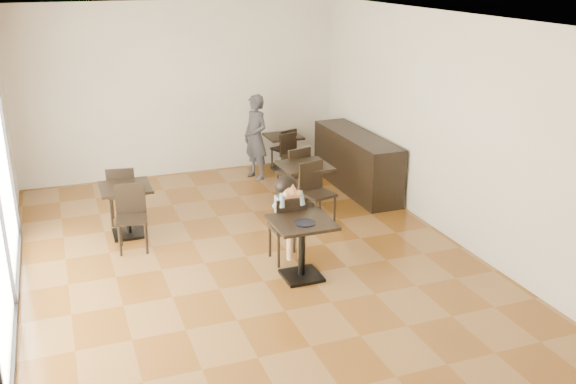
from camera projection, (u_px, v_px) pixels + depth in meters
name	position (u px, v px, depth m)	size (l,w,h in m)	color
floor	(246.00, 256.00, 8.85)	(6.00, 8.00, 0.01)	brown
ceiling	(240.00, 17.00, 7.76)	(6.00, 8.00, 0.01)	white
wall_back	(181.00, 90.00, 11.83)	(6.00, 0.01, 3.20)	beige
wall_front	(397.00, 281.00, 4.78)	(6.00, 0.01, 3.20)	beige
wall_right	(442.00, 125.00, 9.29)	(0.01, 8.00, 3.20)	beige
child_table	(302.00, 249.00, 8.14)	(0.75, 0.75, 0.79)	black
child_chair	(287.00, 228.00, 8.60)	(0.43, 0.43, 0.95)	black
child	(287.00, 219.00, 8.55)	(0.43, 0.60, 1.19)	slate
plate	(305.00, 223.00, 7.91)	(0.27, 0.27, 0.02)	black
pizza_slice	(292.00, 193.00, 8.24)	(0.28, 0.21, 0.06)	tan
adult_patron	(256.00, 137.00, 11.79)	(0.57, 0.38, 1.57)	#35353A
cafe_table_mid	(305.00, 188.00, 10.30)	(0.76, 0.76, 0.80)	black
cafe_table_left	(127.00, 211.00, 9.42)	(0.73, 0.73, 0.77)	black
cafe_table_back	(283.00, 153.00, 12.42)	(0.65, 0.65, 0.69)	black
chair_mid_a	(293.00, 173.00, 10.76)	(0.43, 0.43, 0.96)	black
chair_mid_b	(318.00, 195.00, 9.79)	(0.43, 0.43, 0.96)	black
chair_left_a	(122.00, 194.00, 9.88)	(0.42, 0.42, 0.93)	black
chair_left_b	(132.00, 219.00, 8.91)	(0.42, 0.42, 0.93)	black
chair_back_a	(283.00, 149.00, 12.39)	(0.37, 0.37, 0.83)	black
chair_back_b	(293.00, 157.00, 11.91)	(0.37, 0.37, 0.83)	black
service_counter	(356.00, 162.00, 11.31)	(0.60, 2.40, 1.00)	black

